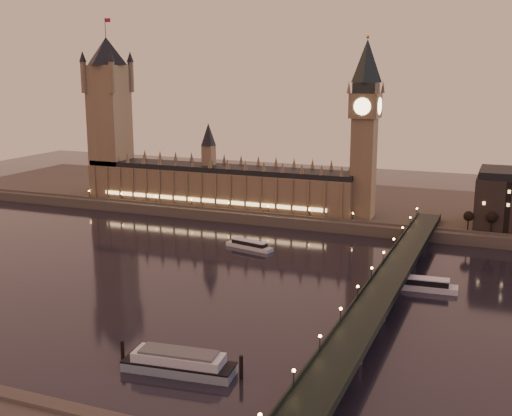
{
  "coord_description": "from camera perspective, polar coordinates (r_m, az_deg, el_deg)",
  "views": [
    {
      "loc": [
        135.65,
        -244.01,
        91.52
      ],
      "look_at": [
        21.74,
        35.0,
        25.98
      ],
      "focal_mm": 45.0,
      "sensor_mm": 36.0,
      "label": 1
    }
  ],
  "objects": [
    {
      "name": "cruise_boat_a",
      "position": [
        333.87,
        -0.59,
        -3.3
      ],
      "size": [
        27.41,
        12.03,
        4.29
      ],
      "rotation": [
        0.0,
        0.0,
        -0.24
      ],
      "color": "silver",
      "rests_on": "ground"
    },
    {
      "name": "bare_tree_0",
      "position": [
        362.18,
        18.11,
        -0.75
      ],
      "size": [
        5.13,
        5.13,
        10.43
      ],
      "color": "black",
      "rests_on": "ground"
    },
    {
      "name": "bare_tree_1",
      "position": [
        361.55,
        20.48,
        -0.94
      ],
      "size": [
        5.13,
        5.13,
        10.43
      ],
      "color": "black",
      "rests_on": "ground"
    },
    {
      "name": "palace_of_westminster",
      "position": [
        411.1,
        -3.46,
        2.47
      ],
      "size": [
        180.0,
        26.62,
        52.0
      ],
      "color": "brown",
      "rests_on": "ground"
    },
    {
      "name": "big_ben",
      "position": [
        375.04,
        9.66,
        7.88
      ],
      "size": [
        17.68,
        17.68,
        104.0
      ],
      "color": "brown",
      "rests_on": "ground"
    },
    {
      "name": "far_embankment",
      "position": [
        431.61,
        7.56,
        0.33
      ],
      "size": [
        560.0,
        130.0,
        6.0
      ],
      "primitive_type": "cube",
      "color": "#423D35",
      "rests_on": "ground"
    },
    {
      "name": "cruise_boat_b",
      "position": [
        281.74,
        14.57,
        -6.59
      ],
      "size": [
        29.44,
        9.37,
        5.35
      ],
      "rotation": [
        0.0,
        0.0,
        0.07
      ],
      "color": "silver",
      "rests_on": "ground"
    },
    {
      "name": "victoria_tower",
      "position": [
        446.38,
        -12.93,
        8.66
      ],
      "size": [
        31.68,
        31.68,
        118.0
      ],
      "color": "brown",
      "rests_on": "ground"
    },
    {
      "name": "ground",
      "position": [
        293.8,
        -6.55,
        -5.96
      ],
      "size": [
        700.0,
        700.0,
        0.0
      ],
      "primitive_type": "plane",
      "color": "black",
      "rests_on": "ground"
    },
    {
      "name": "moored_barge",
      "position": [
        204.13,
        -6.88,
        -13.48
      ],
      "size": [
        40.35,
        13.66,
        7.44
      ],
      "rotation": [
        0.0,
        0.0,
        0.11
      ],
      "color": "#8297A6",
      "rests_on": "ground"
    },
    {
      "name": "westminster_bridge",
      "position": [
        262.45,
        11.4,
        -7.11
      ],
      "size": [
        13.2,
        260.0,
        15.3
      ],
      "color": "black",
      "rests_on": "ground"
    }
  ]
}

